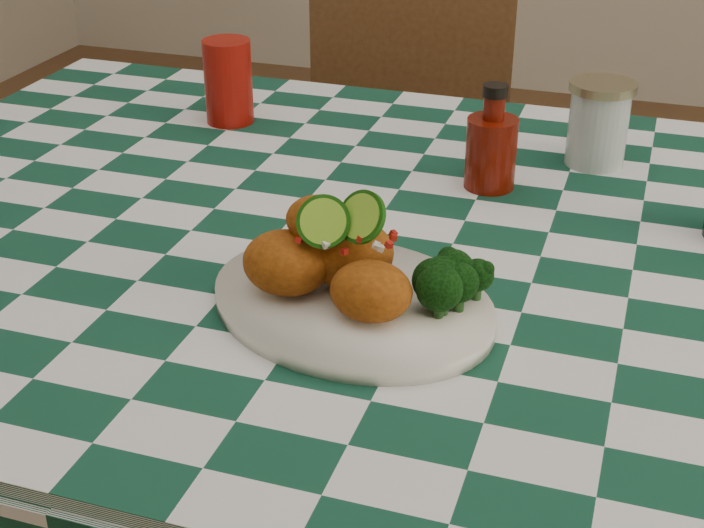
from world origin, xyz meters
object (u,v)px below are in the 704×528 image
(dining_table, at_px, (439,500))
(wooden_chair_left, at_px, (399,231))
(plate, at_px, (352,303))
(fried_chicken_pile, at_px, (349,248))
(red_tumbler, at_px, (228,82))
(mason_jar, at_px, (598,124))
(ketchup_bottle, at_px, (492,137))

(dining_table, bearing_deg, wooden_chair_left, 110.21)
(plate, bearing_deg, fried_chicken_pile, 180.00)
(red_tumbler, relative_size, mason_jar, 1.08)
(fried_chicken_pile, relative_size, wooden_chair_left, 0.19)
(dining_table, distance_m, plate, 0.45)
(plate, distance_m, red_tumbler, 0.60)
(plate, relative_size, red_tumbler, 2.45)
(fried_chicken_pile, bearing_deg, wooden_chair_left, 101.93)
(ketchup_bottle, bearing_deg, mason_jar, 45.12)
(fried_chicken_pile, distance_m, mason_jar, 0.52)
(red_tumbler, distance_m, mason_jar, 0.55)
(fried_chicken_pile, relative_size, ketchup_bottle, 1.24)
(fried_chicken_pile, height_order, wooden_chair_left, fried_chicken_pile)
(red_tumbler, bearing_deg, ketchup_bottle, -15.79)
(ketchup_bottle, distance_m, mason_jar, 0.17)
(ketchup_bottle, bearing_deg, wooden_chair_left, 117.07)
(mason_jar, height_order, wooden_chair_left, mason_jar)
(wooden_chair_left, bearing_deg, plate, -88.18)
(plate, height_order, mason_jar, mason_jar)
(dining_table, relative_size, red_tumbler, 13.08)
(fried_chicken_pile, relative_size, mason_jar, 1.47)
(red_tumbler, distance_m, wooden_chair_left, 0.58)
(plate, relative_size, ketchup_bottle, 2.24)
(red_tumbler, distance_m, ketchup_bottle, 0.44)
(dining_table, distance_m, red_tumbler, 0.69)
(red_tumbler, relative_size, wooden_chair_left, 0.14)
(mason_jar, relative_size, wooden_chair_left, 0.13)
(red_tumbler, bearing_deg, mason_jar, 0.30)
(plate, relative_size, mason_jar, 2.65)
(ketchup_bottle, height_order, mason_jar, ketchup_bottle)
(ketchup_bottle, distance_m, wooden_chair_left, 0.70)
(fried_chicken_pile, distance_m, red_tumbler, 0.59)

